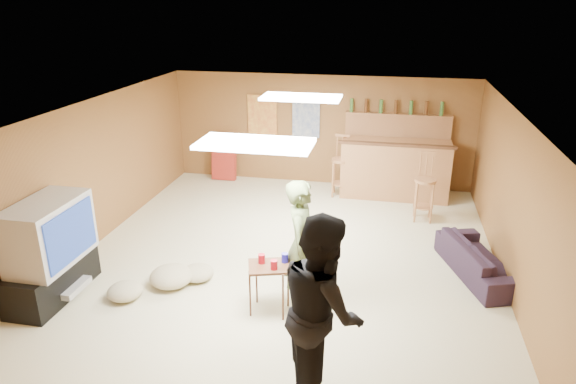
% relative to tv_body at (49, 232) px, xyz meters
% --- Properties ---
extents(ground, '(7.00, 7.00, 0.00)m').
position_rel_tv_body_xyz_m(ground, '(2.65, 1.50, -0.90)').
color(ground, beige).
rests_on(ground, ground).
extents(ceiling, '(6.00, 7.00, 0.02)m').
position_rel_tv_body_xyz_m(ceiling, '(2.65, 1.50, 1.30)').
color(ceiling, silver).
rests_on(ceiling, ground).
extents(wall_back, '(6.00, 0.02, 2.20)m').
position_rel_tv_body_xyz_m(wall_back, '(2.65, 5.00, 0.20)').
color(wall_back, brown).
rests_on(wall_back, ground).
extents(wall_front, '(6.00, 0.02, 2.20)m').
position_rel_tv_body_xyz_m(wall_front, '(2.65, -2.00, 0.20)').
color(wall_front, brown).
rests_on(wall_front, ground).
extents(wall_left, '(0.02, 7.00, 2.20)m').
position_rel_tv_body_xyz_m(wall_left, '(-0.35, 1.50, 0.20)').
color(wall_left, brown).
rests_on(wall_left, ground).
extents(wall_right, '(0.02, 7.00, 2.20)m').
position_rel_tv_body_xyz_m(wall_right, '(5.65, 1.50, 0.20)').
color(wall_right, brown).
rests_on(wall_right, ground).
extents(tv_stand, '(0.55, 1.30, 0.50)m').
position_rel_tv_body_xyz_m(tv_stand, '(-0.07, 0.00, -0.65)').
color(tv_stand, black).
rests_on(tv_stand, ground).
extents(dvd_box, '(0.35, 0.50, 0.08)m').
position_rel_tv_body_xyz_m(dvd_box, '(0.15, 0.00, -0.75)').
color(dvd_box, '#B2B2B7').
rests_on(dvd_box, tv_stand).
extents(tv_body, '(0.60, 1.10, 0.80)m').
position_rel_tv_body_xyz_m(tv_body, '(0.00, 0.00, 0.00)').
color(tv_body, '#B2B2B7').
rests_on(tv_body, tv_stand).
extents(tv_screen, '(0.02, 0.95, 0.65)m').
position_rel_tv_body_xyz_m(tv_screen, '(0.31, 0.00, 0.00)').
color(tv_screen, navy).
rests_on(tv_screen, tv_body).
extents(bar_counter, '(2.00, 0.60, 1.10)m').
position_rel_tv_body_xyz_m(bar_counter, '(4.15, 4.45, -0.35)').
color(bar_counter, '#9C6238').
rests_on(bar_counter, ground).
extents(bar_lip, '(2.10, 0.12, 0.05)m').
position_rel_tv_body_xyz_m(bar_lip, '(4.15, 4.20, 0.20)').
color(bar_lip, '#442616').
rests_on(bar_lip, bar_counter).
extents(bar_shelf, '(2.00, 0.18, 0.05)m').
position_rel_tv_body_xyz_m(bar_shelf, '(4.15, 4.90, 0.60)').
color(bar_shelf, '#9C6238').
rests_on(bar_shelf, bar_backing).
extents(bar_backing, '(2.00, 0.14, 0.60)m').
position_rel_tv_body_xyz_m(bar_backing, '(4.15, 4.92, 0.30)').
color(bar_backing, '#9C6238').
rests_on(bar_backing, bar_counter).
extents(poster_left, '(0.60, 0.03, 0.85)m').
position_rel_tv_body_xyz_m(poster_left, '(1.45, 4.96, 0.45)').
color(poster_left, '#BF3F26').
rests_on(poster_left, wall_back).
extents(poster_right, '(0.55, 0.03, 0.80)m').
position_rel_tv_body_xyz_m(poster_right, '(2.35, 4.96, 0.45)').
color(poster_right, '#334C99').
rests_on(poster_right, wall_back).
extents(folding_chair_stack, '(0.50, 0.26, 0.91)m').
position_rel_tv_body_xyz_m(folding_chair_stack, '(0.65, 4.80, -0.45)').
color(folding_chair_stack, '#A6291E').
rests_on(folding_chair_stack, ground).
extents(ceiling_panel_front, '(1.20, 0.60, 0.04)m').
position_rel_tv_body_xyz_m(ceiling_panel_front, '(2.65, 0.00, 1.27)').
color(ceiling_panel_front, white).
rests_on(ceiling_panel_front, ceiling).
extents(ceiling_panel_back, '(1.20, 0.60, 0.04)m').
position_rel_tv_body_xyz_m(ceiling_panel_back, '(2.65, 2.70, 1.27)').
color(ceiling_panel_back, white).
rests_on(ceiling_panel_back, ceiling).
extents(person_olive, '(0.41, 0.61, 1.64)m').
position_rel_tv_body_xyz_m(person_olive, '(3.08, 0.44, -0.08)').
color(person_olive, '#546339').
rests_on(person_olive, ground).
extents(person_black, '(1.01, 1.12, 1.88)m').
position_rel_tv_body_xyz_m(person_black, '(3.53, -1.05, 0.04)').
color(person_black, black).
rests_on(person_black, ground).
extents(sofa, '(1.12, 1.72, 0.47)m').
position_rel_tv_body_xyz_m(sofa, '(5.35, 1.65, -0.67)').
color(sofa, black).
rests_on(sofa, ground).
extents(tray_table, '(0.58, 0.51, 0.63)m').
position_rel_tv_body_xyz_m(tray_table, '(2.72, 0.21, -0.59)').
color(tray_table, '#442616').
rests_on(tray_table, ground).
extents(cup_red_near, '(0.11, 0.11, 0.11)m').
position_rel_tv_body_xyz_m(cup_red_near, '(2.63, 0.25, -0.21)').
color(cup_red_near, '#A30A17').
rests_on(cup_red_near, tray_table).
extents(cup_red_far, '(0.10, 0.10, 0.11)m').
position_rel_tv_body_xyz_m(cup_red_far, '(2.80, 0.14, -0.21)').
color(cup_red_far, '#A30A17').
rests_on(cup_red_far, tray_table).
extents(cup_blue, '(0.09, 0.09, 0.11)m').
position_rel_tv_body_xyz_m(cup_blue, '(2.89, 0.33, -0.21)').
color(cup_blue, '#1A17A0').
rests_on(cup_blue, tray_table).
extents(bar_stool_left, '(0.46, 0.46, 1.11)m').
position_rel_tv_body_xyz_m(bar_stool_left, '(3.14, 4.30, -0.34)').
color(bar_stool_left, '#9C6238').
rests_on(bar_stool_left, ground).
extents(bar_stool_right, '(0.49, 0.49, 1.18)m').
position_rel_tv_body_xyz_m(bar_stool_right, '(4.66, 3.43, -0.31)').
color(bar_stool_right, '#9C6238').
rests_on(bar_stool_right, ground).
extents(cushion_near_tv, '(0.72, 0.72, 0.26)m').
position_rel_tv_body_xyz_m(cushion_near_tv, '(1.30, 0.54, -0.77)').
color(cushion_near_tv, tan).
rests_on(cushion_near_tv, ground).
extents(cushion_mid, '(0.50, 0.50, 0.20)m').
position_rel_tv_body_xyz_m(cushion_mid, '(1.59, 0.75, -0.80)').
color(cushion_mid, tan).
rests_on(cushion_mid, ground).
extents(cushion_far, '(0.59, 0.59, 0.20)m').
position_rel_tv_body_xyz_m(cushion_far, '(0.86, 0.12, -0.80)').
color(cushion_far, tan).
rests_on(cushion_far, ground).
extents(bottle_row, '(1.76, 0.08, 0.26)m').
position_rel_tv_body_xyz_m(bottle_row, '(4.09, 4.88, 0.75)').
color(bottle_row, '#3F7233').
rests_on(bottle_row, bar_shelf).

